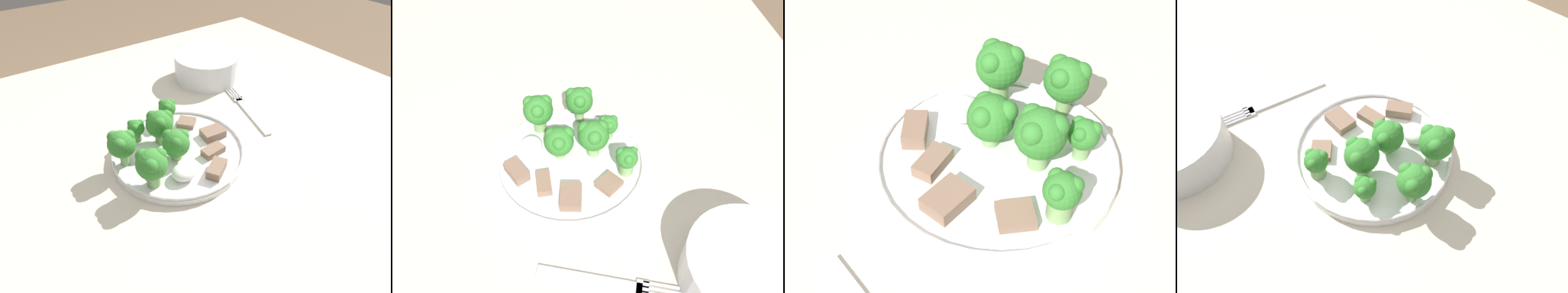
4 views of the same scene
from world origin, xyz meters
The scene contains 15 objects.
table centered at (0.00, 0.00, 0.65)m, with size 1.28×1.07×0.74m.
dinner_plate centered at (0.02, 0.02, 0.75)m, with size 0.24×0.24×0.02m.
fork centered at (0.23, 0.05, 0.74)m, with size 0.07×0.20×0.00m.
cream_bowl centered at (0.24, 0.23, 0.77)m, with size 0.16×0.16×0.07m.
broccoli_floret_near_rim_left centered at (0.01, 0.00, 0.79)m, with size 0.05×0.05×0.06m.
broccoli_floret_center_left centered at (-0.03, 0.09, 0.78)m, with size 0.03×0.03×0.05m.
broccoli_floret_back_left centered at (0.01, 0.06, 0.79)m, with size 0.05×0.05×0.07m.
broccoli_floret_front_left centered at (-0.06, -0.03, 0.80)m, with size 0.05×0.05×0.07m.
broccoli_floret_center_back centered at (0.05, 0.10, 0.78)m, with size 0.04×0.04×0.05m.
broccoli_floret_mid_cluster centered at (-0.08, 0.04, 0.80)m, with size 0.05×0.05×0.07m.
meat_slice_front_slice centered at (0.04, -0.07, 0.76)m, with size 0.05×0.04×0.02m.
meat_slice_middle_slice centered at (0.08, 0.07, 0.76)m, with size 0.05×0.05×0.01m.
meat_slice_rear_slice centered at (0.07, -0.03, 0.76)m, with size 0.04×0.03×0.01m.
meat_slice_edge_slice centered at (0.10, 0.01, 0.76)m, with size 0.05×0.04×0.02m.
sauce_dollop centered at (-0.01, -0.05, 0.76)m, with size 0.04×0.04×0.02m.
Camera 2 is at (0.42, 0.01, 1.23)m, focal length 35.00 mm.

